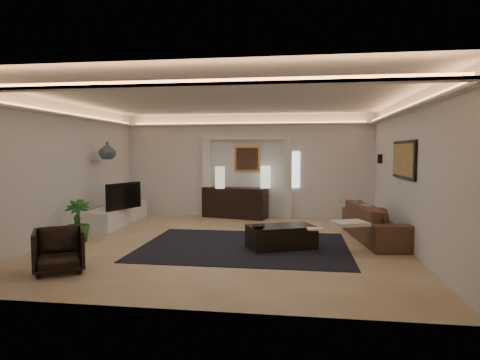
# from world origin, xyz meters

# --- Properties ---
(floor) EXTENTS (7.00, 7.00, 0.00)m
(floor) POSITION_xyz_m (0.00, 0.00, 0.00)
(floor) COLOR beige
(floor) RESTS_ON ground
(ceiling) EXTENTS (7.00, 7.00, 0.00)m
(ceiling) POSITION_xyz_m (0.00, 0.00, 2.90)
(ceiling) COLOR white
(ceiling) RESTS_ON ground
(wall_back) EXTENTS (7.00, 0.00, 7.00)m
(wall_back) POSITION_xyz_m (0.00, 3.50, 1.45)
(wall_back) COLOR silver
(wall_back) RESTS_ON ground
(wall_front) EXTENTS (7.00, 0.00, 7.00)m
(wall_front) POSITION_xyz_m (0.00, -3.50, 1.45)
(wall_front) COLOR silver
(wall_front) RESTS_ON ground
(wall_left) EXTENTS (0.00, 7.00, 7.00)m
(wall_left) POSITION_xyz_m (-3.50, 0.00, 1.45)
(wall_left) COLOR silver
(wall_left) RESTS_ON ground
(wall_right) EXTENTS (0.00, 7.00, 7.00)m
(wall_right) POSITION_xyz_m (3.50, 0.00, 1.45)
(wall_right) COLOR silver
(wall_right) RESTS_ON ground
(cove_soffit) EXTENTS (7.00, 7.00, 0.04)m
(cove_soffit) POSITION_xyz_m (0.00, 0.00, 2.62)
(cove_soffit) COLOR silver
(cove_soffit) RESTS_ON ceiling
(daylight_slit) EXTENTS (0.25, 0.03, 1.00)m
(daylight_slit) POSITION_xyz_m (1.35, 3.48, 1.35)
(daylight_slit) COLOR white
(daylight_slit) RESTS_ON wall_back
(area_rug) EXTENTS (4.00, 3.00, 0.01)m
(area_rug) POSITION_xyz_m (0.40, -0.20, 0.01)
(area_rug) COLOR black
(area_rug) RESTS_ON ground
(pilaster_left) EXTENTS (0.22, 0.20, 2.20)m
(pilaster_left) POSITION_xyz_m (-1.15, 3.40, 1.10)
(pilaster_left) COLOR silver
(pilaster_left) RESTS_ON ground
(pilaster_right) EXTENTS (0.22, 0.20, 2.20)m
(pilaster_right) POSITION_xyz_m (1.15, 3.40, 1.10)
(pilaster_right) COLOR silver
(pilaster_right) RESTS_ON ground
(alcove_header) EXTENTS (2.52, 0.20, 0.12)m
(alcove_header) POSITION_xyz_m (0.00, 3.40, 2.25)
(alcove_header) COLOR silver
(alcove_header) RESTS_ON wall_back
(painting_frame) EXTENTS (0.74, 0.04, 0.74)m
(painting_frame) POSITION_xyz_m (0.00, 3.47, 1.65)
(painting_frame) COLOR tan
(painting_frame) RESTS_ON wall_back
(painting_canvas) EXTENTS (0.62, 0.02, 0.62)m
(painting_canvas) POSITION_xyz_m (0.00, 3.44, 1.65)
(painting_canvas) COLOR #4C2D1E
(painting_canvas) RESTS_ON wall_back
(art_panel_frame) EXTENTS (0.04, 1.64, 0.74)m
(art_panel_frame) POSITION_xyz_m (3.47, 0.30, 1.70)
(art_panel_frame) COLOR black
(art_panel_frame) RESTS_ON wall_right
(art_panel_gold) EXTENTS (0.02, 1.50, 0.62)m
(art_panel_gold) POSITION_xyz_m (3.44, 0.30, 1.70)
(art_panel_gold) COLOR tan
(art_panel_gold) RESTS_ON wall_right
(wall_sconce) EXTENTS (0.12, 0.12, 0.22)m
(wall_sconce) POSITION_xyz_m (3.38, 2.20, 1.68)
(wall_sconce) COLOR black
(wall_sconce) RESTS_ON wall_right
(wall_niche) EXTENTS (0.10, 0.55, 0.04)m
(wall_niche) POSITION_xyz_m (-3.44, 1.40, 1.65)
(wall_niche) COLOR silver
(wall_niche) RESTS_ON wall_left
(console) EXTENTS (1.88, 0.98, 0.90)m
(console) POSITION_xyz_m (-0.32, 3.25, 0.40)
(console) COLOR black
(console) RESTS_ON ground
(lamp_left) EXTENTS (0.33, 0.33, 0.60)m
(lamp_left) POSITION_xyz_m (-0.69, 2.97, 1.09)
(lamp_left) COLOR beige
(lamp_left) RESTS_ON console
(lamp_right) EXTENTS (0.31, 0.31, 0.61)m
(lamp_right) POSITION_xyz_m (0.54, 3.25, 1.09)
(lamp_right) COLOR white
(lamp_right) RESTS_ON console
(media_ledge) EXTENTS (0.73, 2.63, 0.49)m
(media_ledge) POSITION_xyz_m (-3.15, 1.83, 0.23)
(media_ledge) COLOR white
(media_ledge) RESTS_ON ground
(tv) EXTENTS (1.09, 0.52, 0.64)m
(tv) POSITION_xyz_m (-2.82, 1.30, 0.77)
(tv) COLOR black
(tv) RESTS_ON media_ledge
(figurine) EXTENTS (0.17, 0.17, 0.36)m
(figurine) POSITION_xyz_m (-3.15, 2.02, 0.64)
(figurine) COLOR #392218
(figurine) RESTS_ON media_ledge
(ginger_jar) EXTENTS (0.50, 0.50, 0.42)m
(ginger_jar) POSITION_xyz_m (-3.10, 1.24, 1.88)
(ginger_jar) COLOR #2E434F
(ginger_jar) RESTS_ON wall_niche
(plant) EXTENTS (0.62, 0.62, 0.87)m
(plant) POSITION_xyz_m (-3.04, -0.30, 0.44)
(plant) COLOR #205B22
(plant) RESTS_ON ground
(sofa) EXTENTS (2.67, 1.32, 0.75)m
(sofa) POSITION_xyz_m (3.15, 0.78, 0.37)
(sofa) COLOR #41301D
(sofa) RESTS_ON ground
(throw_blanket) EXTENTS (0.73, 0.66, 0.06)m
(throw_blanket) POSITION_xyz_m (2.37, -0.43, 0.55)
(throw_blanket) COLOR beige
(throw_blanket) RESTS_ON sofa
(throw_pillow) EXTENTS (0.23, 0.40, 0.38)m
(throw_pillow) POSITION_xyz_m (2.86, 0.72, 0.55)
(throw_pillow) COLOR tan
(throw_pillow) RESTS_ON sofa
(coffee_table) EXTENTS (1.42, 1.14, 0.47)m
(coffee_table) POSITION_xyz_m (1.12, -0.23, 0.21)
(coffee_table) COLOR black
(coffee_table) RESTS_ON ground
(bowl) EXTENTS (0.33, 0.33, 0.06)m
(bowl) POSITION_xyz_m (0.71, -0.58, 0.44)
(bowl) COLOR black
(bowl) RESTS_ON coffee_table
(magazine) EXTENTS (0.30, 0.23, 0.03)m
(magazine) POSITION_xyz_m (1.74, -0.58, 0.42)
(magazine) COLOR #FFE9C5
(magazine) RESTS_ON coffee_table
(armchair) EXTENTS (1.00, 1.01, 0.68)m
(armchair) POSITION_xyz_m (-2.22, -2.28, 0.34)
(armchair) COLOR black
(armchair) RESTS_ON ground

